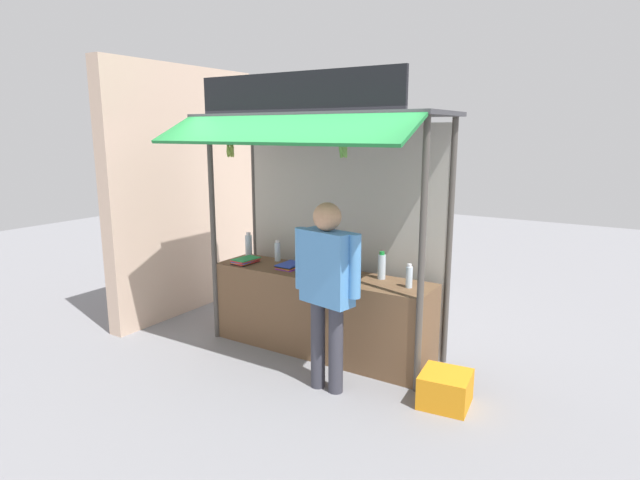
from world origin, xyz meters
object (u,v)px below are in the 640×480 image
(water_bottle_left, at_px, (249,245))
(magazine_stack_back_right, at_px, (246,261))
(water_bottle_mid_right, at_px, (409,277))
(plastic_crate, at_px, (445,389))
(vendor_person, at_px, (327,280))
(banana_bunch_leftmost, at_px, (343,150))
(magazine_stack_mid_left, at_px, (290,266))
(water_bottle_rear_center, at_px, (277,251))
(banana_bunch_inner_left, at_px, (230,150))
(magazine_stack_center, at_px, (322,270))
(water_bottle_far_right, at_px, (382,266))

(water_bottle_left, distance_m, magazine_stack_back_right, 0.35)
(water_bottle_left, relative_size, water_bottle_mid_right, 1.24)
(magazine_stack_back_right, relative_size, plastic_crate, 0.76)
(vendor_person, bearing_deg, plastic_crate, 28.15)
(water_bottle_left, height_order, water_bottle_mid_right, water_bottle_left)
(magazine_stack_back_right, distance_m, banana_bunch_leftmost, 1.90)
(magazine_stack_back_right, xyz_separation_m, magazine_stack_mid_left, (0.54, 0.10, -0.01))
(water_bottle_mid_right, bearing_deg, plastic_crate, -36.60)
(water_bottle_mid_right, distance_m, vendor_person, 0.84)
(water_bottle_rear_center, distance_m, banana_bunch_inner_left, 1.28)
(water_bottle_rear_center, height_order, banana_bunch_leftmost, banana_bunch_leftmost)
(magazine_stack_center, height_order, plastic_crate, magazine_stack_center)
(water_bottle_left, bearing_deg, water_bottle_mid_right, -4.94)
(water_bottle_left, xyz_separation_m, banana_bunch_inner_left, (0.28, -0.57, 1.12))
(water_bottle_left, relative_size, banana_bunch_inner_left, 0.94)
(magazine_stack_mid_left, bearing_deg, banana_bunch_inner_left, -138.50)
(vendor_person, bearing_deg, water_bottle_mid_right, 66.48)
(magazine_stack_center, distance_m, vendor_person, 0.84)
(water_bottle_left, height_order, vendor_person, vendor_person)
(magazine_stack_back_right, bearing_deg, water_bottle_far_right, 8.40)
(water_bottle_left, bearing_deg, vendor_person, -28.48)
(magazine_stack_mid_left, relative_size, banana_bunch_inner_left, 1.02)
(water_bottle_mid_right, bearing_deg, banana_bunch_leftmost, -141.87)
(magazine_stack_back_right, height_order, magazine_stack_mid_left, magazine_stack_back_right)
(water_bottle_mid_right, relative_size, banana_bunch_inner_left, 0.76)
(magazine_stack_mid_left, bearing_deg, water_bottle_left, 165.94)
(magazine_stack_back_right, distance_m, magazine_stack_mid_left, 0.55)
(magazine_stack_center, xyz_separation_m, banana_bunch_leftmost, (0.46, -0.38, 1.24))
(banana_bunch_leftmost, distance_m, plastic_crate, 2.24)
(water_bottle_left, bearing_deg, magazine_stack_mid_left, -14.06)
(water_bottle_mid_right, xyz_separation_m, magazine_stack_center, (-0.95, -0.01, -0.07))
(water_bottle_rear_center, distance_m, magazine_stack_back_right, 0.37)
(water_bottle_rear_center, distance_m, magazine_stack_mid_left, 0.36)
(water_bottle_far_right, distance_m, magazine_stack_mid_left, 1.03)
(water_bottle_left, xyz_separation_m, plastic_crate, (2.61, -0.57, -0.85))
(magazine_stack_center, relative_size, vendor_person, 0.15)
(vendor_person, bearing_deg, magazine_stack_back_right, 168.66)
(water_bottle_rear_center, bearing_deg, banana_bunch_leftmost, -25.96)
(magazine_stack_center, bearing_deg, water_bottle_mid_right, 0.83)
(banana_bunch_leftmost, bearing_deg, magazine_stack_center, 140.34)
(water_bottle_rear_center, bearing_deg, plastic_crate, -14.45)
(plastic_crate, bearing_deg, vendor_person, -163.18)
(magazine_stack_back_right, xyz_separation_m, magazine_stack_center, (0.95, 0.08, 0.01))
(water_bottle_left, relative_size, magazine_stack_center, 1.11)
(banana_bunch_leftmost, height_order, plastic_crate, banana_bunch_leftmost)
(magazine_stack_center, height_order, banana_bunch_leftmost, banana_bunch_leftmost)
(magazine_stack_back_right, bearing_deg, magazine_stack_mid_left, 10.15)
(magazine_stack_mid_left, xyz_separation_m, vendor_person, (0.88, -0.69, 0.15))
(water_bottle_rear_center, bearing_deg, magazine_stack_center, -14.94)
(magazine_stack_back_right, bearing_deg, vendor_person, -22.66)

